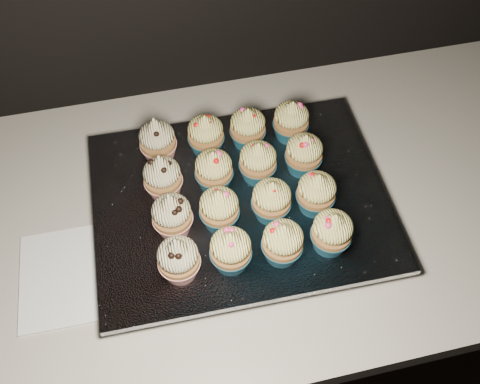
{
  "coord_description": "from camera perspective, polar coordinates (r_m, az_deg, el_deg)",
  "views": [
    {
      "loc": [
        -0.04,
        1.19,
        1.66
      ],
      "look_at": [
        0.08,
        1.69,
        0.95
      ],
      "focal_mm": 40.0,
      "sensor_mm": 36.0,
      "label": 1
    }
  ],
  "objects": [
    {
      "name": "worktop",
      "position": [
        0.93,
        -4.81,
        -2.7
      ],
      "size": [
        2.44,
        0.64,
        0.04
      ],
      "primitive_type": "cube",
      "color": "beige",
      "rests_on": "cabinet"
    },
    {
      "name": "cupcake_5",
      "position": [
        0.83,
        -2.23,
        -1.78
      ],
      "size": [
        0.06,
        0.06,
        0.08
      ],
      "color": "#17546F",
      "rests_on": "foil_lining"
    },
    {
      "name": "cupcake_1",
      "position": [
        0.79,
        -1.01,
        -6.2
      ],
      "size": [
        0.06,
        0.06,
        0.08
      ],
      "color": "#17546F",
      "rests_on": "foil_lining"
    },
    {
      "name": "cupcake_10",
      "position": [
        0.88,
        1.92,
        3.25
      ],
      "size": [
        0.06,
        0.06,
        0.08
      ],
      "color": "#17546F",
      "rests_on": "foil_lining"
    },
    {
      "name": "foil_lining",
      "position": [
        0.89,
        0.0,
        -0.82
      ],
      "size": [
        0.49,
        0.39,
        0.01
      ],
      "primitive_type": "cube",
      "rotation": [
        0.0,
        0.0,
        -0.02
      ],
      "color": "silver",
      "rests_on": "baking_tray"
    },
    {
      "name": "napkin",
      "position": [
        0.89,
        -17.13,
        -8.38
      ],
      "size": [
        0.17,
        0.17,
        0.0
      ],
      "primitive_type": "cube",
      "rotation": [
        0.0,
        0.0,
        -0.02
      ],
      "color": "white",
      "rests_on": "worktop"
    },
    {
      "name": "cupcake_12",
      "position": [
        0.92,
        -8.79,
        5.49
      ],
      "size": [
        0.06,
        0.06,
        0.1
      ],
      "color": "red",
      "rests_on": "foil_lining"
    },
    {
      "name": "cupcake_7",
      "position": [
        0.85,
        8.13,
        -0.07
      ],
      "size": [
        0.06,
        0.06,
        0.08
      ],
      "color": "#17546F",
      "rests_on": "foil_lining"
    },
    {
      "name": "baking_tray",
      "position": [
        0.9,
        -0.0,
        -1.44
      ],
      "size": [
        0.45,
        0.35,
        0.02
      ],
      "primitive_type": "cube",
      "rotation": [
        0.0,
        0.0,
        -0.02
      ],
      "color": "black",
      "rests_on": "worktop"
    },
    {
      "name": "cupcake_0",
      "position": [
        0.78,
        -6.58,
        -7.06
      ],
      "size": [
        0.06,
        0.06,
        0.1
      ],
      "color": "red",
      "rests_on": "foil_lining"
    },
    {
      "name": "cupcake_9",
      "position": [
        0.87,
        -2.81,
        2.35
      ],
      "size": [
        0.06,
        0.06,
        0.08
      ],
      "color": "#17546F",
      "rests_on": "foil_lining"
    },
    {
      "name": "cupcake_13",
      "position": [
        0.92,
        -3.68,
        6.13
      ],
      "size": [
        0.06,
        0.06,
        0.08
      ],
      "color": "#17546F",
      "rests_on": "foil_lining"
    },
    {
      "name": "cabinet",
      "position": [
        1.33,
        -3.45,
        -13.26
      ],
      "size": [
        2.4,
        0.6,
        0.86
      ],
      "primitive_type": "cube",
      "color": "black",
      "rests_on": "ground"
    },
    {
      "name": "cupcake_15",
      "position": [
        0.95,
        5.47,
        7.57
      ],
      "size": [
        0.06,
        0.06,
        0.08
      ],
      "color": "#17546F",
      "rests_on": "foil_lining"
    },
    {
      "name": "cupcake_14",
      "position": [
        0.93,
        0.83,
        6.88
      ],
      "size": [
        0.06,
        0.06,
        0.08
      ],
      "color": "#17546F",
      "rests_on": "foil_lining"
    },
    {
      "name": "cupcake_4",
      "position": [
        0.83,
        -7.28,
        -2.42
      ],
      "size": [
        0.06,
        0.06,
        0.1
      ],
      "color": "red",
      "rests_on": "foil_lining"
    },
    {
      "name": "cupcake_2",
      "position": [
        0.8,
        4.56,
        -5.36
      ],
      "size": [
        0.06,
        0.06,
        0.08
      ],
      "color": "#17546F",
      "rests_on": "foil_lining"
    },
    {
      "name": "cupcake_11",
      "position": [
        0.9,
        6.83,
        4.08
      ],
      "size": [
        0.06,
        0.06,
        0.08
      ],
      "color": "#17546F",
      "rests_on": "foil_lining"
    },
    {
      "name": "cupcake_3",
      "position": [
        0.82,
        9.76,
        -4.22
      ],
      "size": [
        0.06,
        0.06,
        0.08
      ],
      "color": "#17546F",
      "rests_on": "foil_lining"
    },
    {
      "name": "cupcake_8",
      "position": [
        0.87,
        -8.26,
        1.61
      ],
      "size": [
        0.06,
        0.06,
        0.1
      ],
      "color": "red",
      "rests_on": "foil_lining"
    },
    {
      "name": "cupcake_6",
      "position": [
        0.84,
        3.36,
        -0.86
      ],
      "size": [
        0.06,
        0.06,
        0.08
      ],
      "color": "#17546F",
      "rests_on": "foil_lining"
    }
  ]
}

